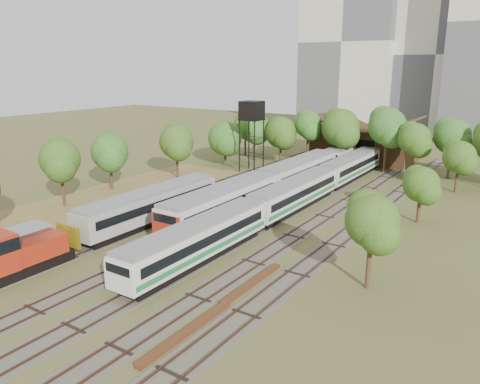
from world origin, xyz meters
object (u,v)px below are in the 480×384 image
Objects in this scene: railcar_green_set at (295,194)px; water_tower at (252,112)px; railcar_red_set at (265,186)px; shunter_locomotive at (14,253)px.

water_tower is at bearing 136.05° from railcar_green_set.
railcar_red_set is at bearing -52.49° from water_tower.
water_tower reaches higher than railcar_green_set.
railcar_red_set is at bearing 176.09° from railcar_green_set.
shunter_locomotive reaches higher than railcar_green_set.
shunter_locomotive is 42.24m from water_tower.
water_tower reaches higher than railcar_red_set.
railcar_red_set is 0.66× the size of railcar_green_set.
railcar_red_set is 4.02m from railcar_green_set.
water_tower is at bearing 127.51° from railcar_red_set.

